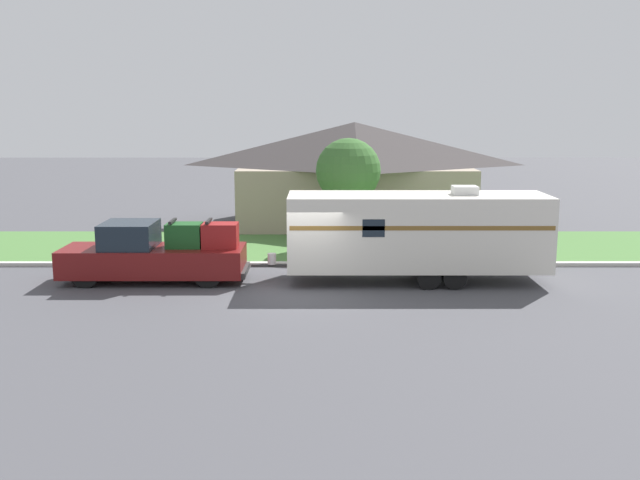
% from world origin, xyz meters
% --- Properties ---
extents(ground_plane, '(120.00, 120.00, 0.00)m').
position_xyz_m(ground_plane, '(0.00, 0.00, 0.00)').
color(ground_plane, '#47474C').
extents(curb_strip, '(80.00, 0.30, 0.14)m').
position_xyz_m(curb_strip, '(0.00, 3.75, 0.07)').
color(curb_strip, beige).
rests_on(curb_strip, ground_plane).
extents(lawn_strip, '(80.00, 7.00, 0.03)m').
position_xyz_m(lawn_strip, '(0.00, 7.40, 0.01)').
color(lawn_strip, '#477538').
rests_on(lawn_strip, ground_plane).
extents(house_across_street, '(11.91, 7.23, 4.99)m').
position_xyz_m(house_across_street, '(2.22, 13.45, 2.59)').
color(house_across_street, gray).
rests_on(house_across_street, ground_plane).
extents(pickup_truck, '(6.10, 2.00, 2.08)m').
position_xyz_m(pickup_truck, '(-4.95, 1.43, 0.92)').
color(pickup_truck, black).
rests_on(pickup_truck, ground_plane).
extents(travel_trailer, '(9.72, 2.42, 3.19)m').
position_xyz_m(travel_trailer, '(3.75, 1.43, 1.69)').
color(travel_trailer, black).
rests_on(travel_trailer, ground_plane).
extents(mailbox, '(0.48, 0.20, 1.29)m').
position_xyz_m(mailbox, '(3.24, 4.73, 0.99)').
color(mailbox, brown).
rests_on(mailbox, ground_plane).
extents(tree_in_yard, '(2.64, 2.64, 4.50)m').
position_xyz_m(tree_in_yard, '(1.69, 7.25, 3.16)').
color(tree_in_yard, brown).
rests_on(tree_in_yard, ground_plane).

